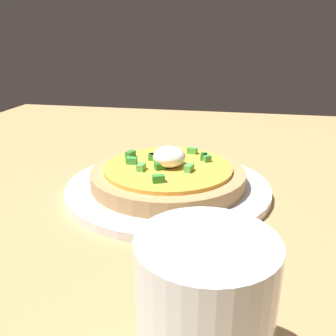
{
  "coord_description": "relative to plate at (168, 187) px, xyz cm",
  "views": [
    {
      "loc": [
        -34.62,
        -14.96,
        21.32
      ],
      "look_at": [
        5.16,
        -7.04,
        6.19
      ],
      "focal_mm": 38.9,
      "sensor_mm": 36.0,
      "label": 1
    }
  ],
  "objects": [
    {
      "name": "dining_table",
      "position": [
        -5.16,
        7.04,
        -2.1
      ],
      "size": [
        108.11,
        83.84,
        3.18
      ],
      "primitive_type": "cube",
      "color": "#A98353",
      "rests_on": "ground"
    },
    {
      "name": "plate",
      "position": [
        0.0,
        0.0,
        0.0
      ],
      "size": [
        24.47,
        24.47,
        1.02
      ],
      "primitive_type": "cylinder",
      "color": "silver",
      "rests_on": "dining_table"
    },
    {
      "name": "cup_near",
      "position": [
        -25.26,
        -6.88,
        3.61
      ],
      "size": [
        6.87,
        6.87,
        9.24
      ],
      "color": "silver",
      "rests_on": "dining_table"
    },
    {
      "name": "pizza",
      "position": [
        0.0,
        -0.0,
        1.72
      ],
      "size": [
        18.4,
        18.4,
        4.71
      ],
      "color": "tan",
      "rests_on": "plate"
    }
  ]
}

